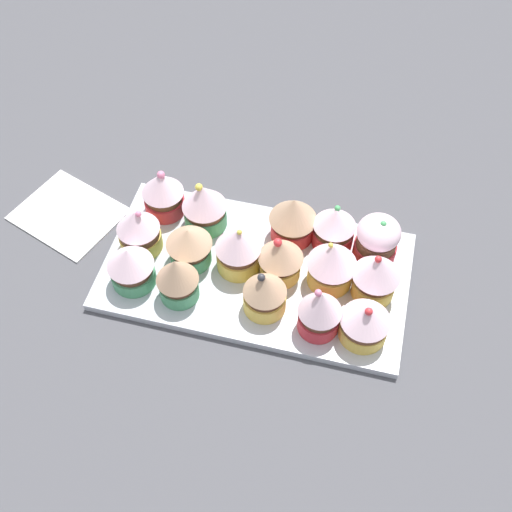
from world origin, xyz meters
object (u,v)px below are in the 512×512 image
cupcake_7 (238,250)px  napkin (68,213)px  cupcake_6 (189,245)px  cupcake_12 (204,205)px  baking_tray (256,271)px  cupcake_5 (139,228)px  cupcake_1 (177,278)px  cupcake_4 (365,321)px  cupcake_14 (334,227)px  cupcake_10 (376,275)px  cupcake_2 (265,292)px  cupcake_13 (293,217)px  cupcake_8 (281,257)px  cupcake_15 (377,240)px  cupcake_11 (163,192)px  cupcake_9 (332,263)px  cupcake_3 (320,310)px  cupcake_0 (131,265)px

cupcake_7 → napkin: bearing=171.8°
cupcake_6 → napkin: (-20.57, 4.23, -4.32)cm
cupcake_12 → napkin: (-20.73, -2.49, -4.86)cm
baking_tray → cupcake_5: size_ratio=5.49×
cupcake_1 → cupcake_4: 24.46cm
cupcake_4 → cupcake_6: 25.44cm
cupcake_1 → cupcake_5: 10.24cm
cupcake_14 → cupcake_10: bearing=-46.6°
cupcake_2 → cupcake_13: cupcake_13 is taller
cupcake_1 → cupcake_8: cupcake_1 is taller
cupcake_14 → baking_tray: bearing=-143.3°
baking_tray → cupcake_15: cupcake_15 is taller
cupcake_2 → cupcake_11: bearing=144.8°
cupcake_2 → cupcake_5: bearing=163.0°
cupcake_10 → cupcake_11: cupcake_10 is taller
cupcake_5 → cupcake_12: (7.59, 5.84, 0.29)cm
cupcake_2 → cupcake_9: 9.77cm
cupcake_15 → cupcake_11: bearing=177.9°
cupcake_3 → cupcake_13: bearing=114.6°
cupcake_2 → cupcake_11: 22.05cm
cupcake_7 → cupcake_8: 5.83cm
cupcake_5 → cupcake_10: (32.53, -0.29, 0.41)cm
cupcake_1 → cupcake_6: (-0.28, 5.86, -0.55)cm
baking_tray → napkin: (-29.70, 3.60, -0.30)cm
cupcake_9 → cupcake_7: bearing=-175.9°
cupcake_12 → cupcake_13: size_ratio=1.07×
baking_tray → cupcake_10: size_ratio=5.21×
cupcake_11 → cupcake_7: bearing=-29.8°
cupcake_11 → cupcake_15: same height
cupcake_1 → cupcake_9: 20.22cm
cupcake_10 → cupcake_12: bearing=166.2°
cupcake_0 → cupcake_4: 31.16cm
cupcake_9 → cupcake_10: 5.91cm
cupcake_1 → cupcake_4: bearing=-0.2°
cupcake_7 → cupcake_4: bearing=-19.1°
cupcake_3 → cupcake_15: (5.44, 12.91, -0.25)cm
cupcake_11 → baking_tray: bearing=-24.7°
cupcake_14 → cupcake_15: size_ratio=0.94×
cupcake_0 → cupcake_5: bearing=99.5°
cupcake_8 → cupcake_13: bearing=88.3°
cupcake_0 → napkin: size_ratio=0.47×
cupcake_6 → cupcake_8: cupcake_8 is taller
cupcake_8 → cupcake_14: 9.12cm
baking_tray → cupcake_6: (-9.12, -0.63, 4.02)cm
cupcake_12 → cupcake_14: size_ratio=1.11×
cupcake_10 → cupcake_15: cupcake_10 is taller
cupcake_2 → cupcake_5: cupcake_5 is taller
cupcake_13 → napkin: (-33.26, -3.32, -4.89)cm
cupcake_6 → cupcake_13: size_ratio=0.86×
cupcake_12 → cupcake_13: 12.56cm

